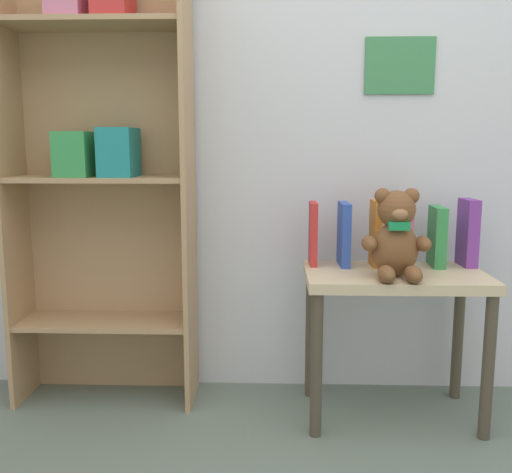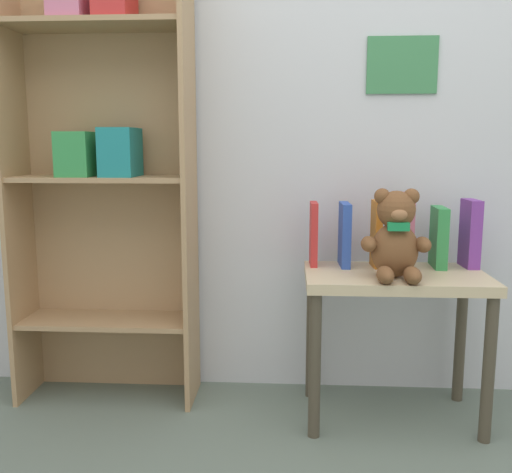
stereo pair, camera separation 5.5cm
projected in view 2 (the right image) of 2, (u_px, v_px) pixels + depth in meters
wall_back at (320, 69)px, 2.15m from camera, size 4.80×0.07×2.50m
bookshelf_side at (104, 153)px, 2.11m from camera, size 0.67×0.25×1.69m
display_table at (395, 298)px, 1.98m from camera, size 0.62×0.37×0.53m
teddy_bear at (396, 238)px, 1.87m from camera, size 0.23×0.21×0.30m
book_standing_red at (314, 234)px, 2.07m from camera, size 0.03×0.11×0.23m
book_standing_blue at (345, 235)px, 2.06m from camera, size 0.04×0.14×0.23m
book_standing_orange at (376, 234)px, 2.05m from camera, size 0.03×0.11×0.24m
book_standing_pink at (408, 230)px, 2.04m from camera, size 0.03×0.14×0.27m
book_standing_green at (439, 237)px, 2.04m from camera, size 0.05×0.15×0.22m
book_standing_purple at (470, 234)px, 2.04m from camera, size 0.05×0.12×0.24m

